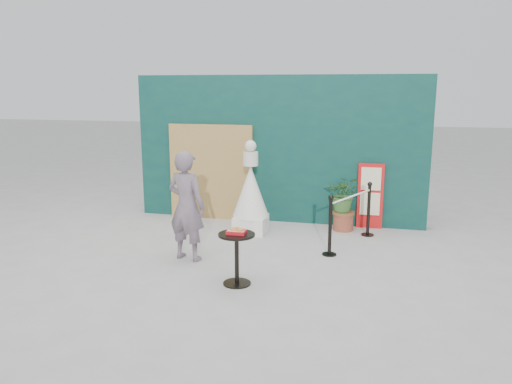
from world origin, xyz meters
The scene contains 10 objects.
ground centered at (0.00, 0.00, 0.00)m, with size 60.00×60.00×0.00m, color #ADAAA5.
back_wall centered at (0.00, 3.15, 1.50)m, with size 6.00×0.30×3.00m, color #0B3333.
bamboo_fence centered at (-1.40, 2.94, 1.00)m, with size 1.80×0.08×2.00m, color tan.
woman centered at (-0.95, 0.38, 0.89)m, with size 0.65×0.43×1.79m, color slate.
menu_board centered at (1.90, 2.95, 0.65)m, with size 0.50×0.07×1.30m.
statue centered at (-0.32, 2.09, 0.73)m, with size 0.70×0.70×1.79m.
cafe_table centered at (0.12, -0.45, 0.50)m, with size 0.52×0.52×0.75m.
food_basket centered at (0.12, -0.45, 0.79)m, with size 0.26×0.19×0.11m.
planter centered at (1.41, 2.67, 0.63)m, with size 0.64×0.55×1.08m.
stanchion_barrier centered at (1.58, 1.77, 0.49)m, with size 0.84×1.54×1.03m.
Camera 1 is at (1.95, -6.91, 2.78)m, focal length 35.00 mm.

